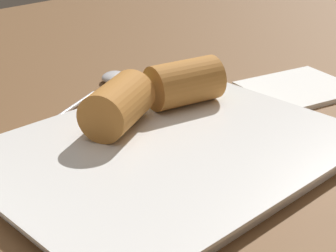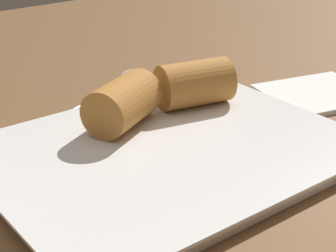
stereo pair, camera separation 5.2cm
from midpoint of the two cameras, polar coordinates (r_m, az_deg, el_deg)
name	(u,v)px [view 1 (the left image)]	position (r cm, az deg, el deg)	size (l,w,h in cm)	color
table_surface	(163,179)	(52.69, -3.35, -5.44)	(180.00, 140.00, 2.00)	brown
serving_plate	(168,152)	(53.62, -2.80, -2.71)	(34.37, 26.64, 1.50)	white
roll_front_left	(120,103)	(56.65, -7.57, 2.24)	(9.34, 7.96, 4.97)	#B77533
roll_front_right	(188,82)	(61.96, -0.40, 4.45)	(9.20, 6.58, 4.97)	#B77533
spoon	(106,82)	(72.52, -8.41, 4.37)	(17.81, 9.01, 1.27)	silver
napkin	(299,88)	(71.83, 11.17, 3.74)	(15.08, 13.68, 0.60)	white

